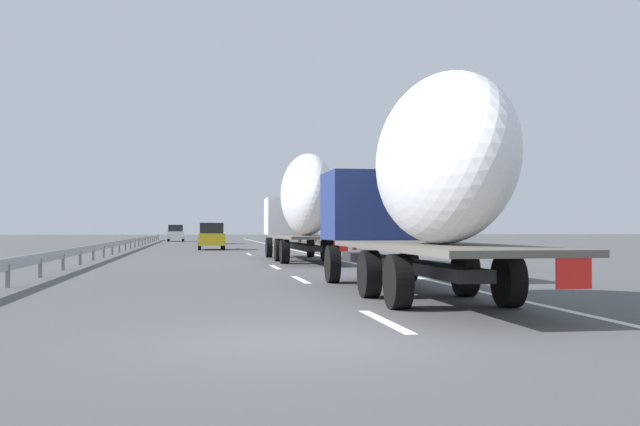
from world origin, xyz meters
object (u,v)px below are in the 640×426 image
truck_lead (303,203)px  car_red_compact (211,234)px  car_yellow_coupe (211,236)px  truck_trailing (422,181)px  car_white_van (176,233)px  road_sign (317,219)px

truck_lead → car_red_compact: truck_lead is taller
car_red_compact → car_yellow_coupe: (-20.47, 0.41, 0.00)m
truck_trailing → car_white_van: 73.66m
truck_lead → car_yellow_coupe: bearing=10.9°
car_yellow_coupe → road_sign: (-4.48, -6.90, 1.17)m
truck_trailing → car_red_compact: 58.98m
car_white_van → truck_lead: bearing=-172.5°
truck_lead → car_red_compact: (40.25, 3.39, -1.73)m
car_white_van → truck_trailing: bearing=-174.4°
truck_lead → truck_trailing: truck_lead is taller
truck_lead → road_sign: truck_lead is taller
car_red_compact → road_sign: 25.81m
car_red_compact → car_yellow_coupe: size_ratio=1.09×
car_red_compact → truck_trailing: bearing=-176.7°
car_red_compact → road_sign: bearing=-165.4°
truck_trailing → car_yellow_coupe: size_ratio=3.19×
road_sign → car_white_van: bearing=14.6°
car_yellow_coupe → truck_trailing: bearing=-174.3°
truck_trailing → car_red_compact: truck_trailing is taller
car_red_compact → car_white_van: size_ratio=1.07×
truck_lead → road_sign: size_ratio=4.32×
car_yellow_coupe → car_white_van: car_white_van is taller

